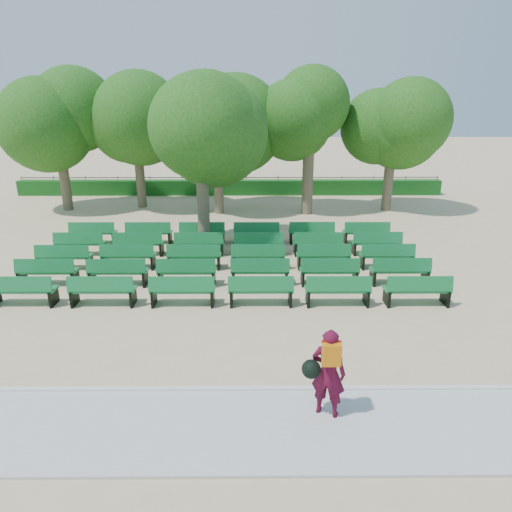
{
  "coord_description": "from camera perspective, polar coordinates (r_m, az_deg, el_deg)",
  "views": [
    {
      "loc": [
        1.43,
        -14.08,
        5.59
      ],
      "look_at": [
        1.52,
        -1.0,
        1.1
      ],
      "focal_mm": 32.0,
      "sensor_mm": 36.0,
      "label": 1
    }
  ],
  "objects": [
    {
      "name": "ground",
      "position": [
        15.22,
        -5.75,
        -2.71
      ],
      "size": [
        120.0,
        120.0,
        0.0
      ],
      "primitive_type": "plane",
      "color": "tan"
    },
    {
      "name": "paving",
      "position": [
        8.81,
        -10.3,
        -20.56
      ],
      "size": [
        30.0,
        2.2,
        0.06
      ],
      "primitive_type": "cube",
      "color": "beige",
      "rests_on": "ground"
    },
    {
      "name": "hedge",
      "position": [
        28.58,
        -3.28,
        8.56
      ],
      "size": [
        26.0,
        0.7,
        0.9
      ],
      "primitive_type": "cube",
      "color": "#155419",
      "rests_on": "ground"
    },
    {
      "name": "fence",
      "position": [
        29.06,
        -3.22,
        7.83
      ],
      "size": [
        26.0,
        0.1,
        1.02
      ],
      "primitive_type": null,
      "color": "black",
      "rests_on": "ground"
    },
    {
      "name": "tree_line",
      "position": [
        24.76,
        -3.7,
        5.86
      ],
      "size": [
        21.8,
        6.8,
        7.04
      ],
      "primitive_type": null,
      "color": "#255D19",
      "rests_on": "ground"
    },
    {
      "name": "bench_array",
      "position": [
        15.99,
        -3.74,
        -1.2
      ],
      "size": [
        1.86,
        0.62,
        1.16
      ],
      "rotation": [
        0.0,
        0.0,
        -0.02
      ],
      "color": "#137034",
      "rests_on": "ground"
    },
    {
      "name": "curb",
      "position": [
        9.7,
        -9.16,
        -16.17
      ],
      "size": [
        30.0,
        0.12,
        0.1
      ],
      "primitive_type": "cube",
      "color": "silver",
      "rests_on": "ground"
    },
    {
      "name": "tree_among",
      "position": [
        17.18,
        -6.94,
        14.74
      ],
      "size": [
        4.7,
        4.7,
        6.51
      ],
      "color": "brown",
      "rests_on": "ground"
    },
    {
      "name": "person",
      "position": [
        8.56,
        8.88,
        -14.11
      ],
      "size": [
        0.87,
        0.62,
        1.73
      ],
      "rotation": [
        0.0,
        0.0,
        2.75
      ],
      "color": "#4A0A21",
      "rests_on": "ground"
    }
  ]
}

